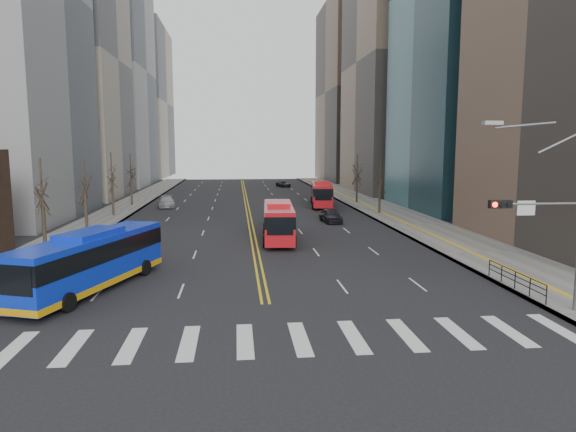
# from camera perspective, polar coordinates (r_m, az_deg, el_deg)

# --- Properties ---
(ground) EXTENTS (220.00, 220.00, 0.00)m
(ground) POSITION_cam_1_polar(r_m,az_deg,el_deg) (22.62, -1.73, -13.56)
(ground) COLOR black
(sidewalk_right) EXTENTS (7.00, 130.00, 0.15)m
(sidewalk_right) POSITION_cam_1_polar(r_m,az_deg,el_deg) (69.18, 10.17, 0.85)
(sidewalk_right) COLOR slate
(sidewalk_right) RESTS_ON ground
(sidewalk_left) EXTENTS (5.00, 130.00, 0.15)m
(sidewalk_left) POSITION_cam_1_polar(r_m,az_deg,el_deg) (68.21, -18.47, 0.47)
(sidewalk_left) COLOR slate
(sidewalk_left) RESTS_ON ground
(crosswalk) EXTENTS (26.70, 4.00, 0.01)m
(crosswalk) POSITION_cam_1_polar(r_m,az_deg,el_deg) (22.62, -1.73, -13.55)
(crosswalk) COLOR silver
(crosswalk) RESTS_ON ground
(centerline) EXTENTS (0.55, 100.00, 0.01)m
(centerline) POSITION_cam_1_polar(r_m,az_deg,el_deg) (76.48, -4.65, 1.54)
(centerline) COLOR gold
(centerline) RESTS_ON ground
(office_towers) EXTENTS (83.00, 134.00, 58.00)m
(office_towers) POSITION_cam_1_polar(r_m,az_deg,el_deg) (90.92, -4.92, 17.65)
(office_towers) COLOR gray
(office_towers) RESTS_ON ground
(signal_mast) EXTENTS (5.37, 0.37, 9.39)m
(signal_mast) POSITION_cam_1_polar(r_m,az_deg,el_deg) (27.81, 27.48, -0.08)
(signal_mast) COLOR slate
(signal_mast) RESTS_ON ground
(pedestrian_railing) EXTENTS (0.06, 6.06, 1.02)m
(pedestrian_railing) POSITION_cam_1_polar(r_m,az_deg,el_deg) (32.15, 23.93, -6.24)
(pedestrian_railing) COLOR black
(pedestrian_railing) RESTS_ON sidewalk_right
(street_trees) EXTENTS (35.20, 47.20, 7.60)m
(street_trees) POSITION_cam_1_polar(r_m,az_deg,el_deg) (55.97, -11.66, 4.15)
(street_trees) COLOR #2D221B
(street_trees) RESTS_ON ground
(blue_bus) EXTENTS (6.38, 12.07, 3.47)m
(blue_bus) POSITION_cam_1_polar(r_m,az_deg,el_deg) (31.53, -21.02, -4.49)
(blue_bus) COLOR #0D2DD1
(blue_bus) RESTS_ON ground
(red_bus_near) EXTENTS (3.18, 10.83, 3.41)m
(red_bus_near) POSITION_cam_1_polar(r_m,az_deg,el_deg) (45.17, -1.07, -0.31)
(red_bus_near) COLOR red
(red_bus_near) RESTS_ON ground
(red_bus_far) EXTENTS (3.86, 11.26, 3.50)m
(red_bus_far) POSITION_cam_1_polar(r_m,az_deg,el_deg) (71.08, 3.74, 2.66)
(red_bus_far) COLOR red
(red_bus_far) RESTS_ON ground
(car_white) EXTENTS (2.70, 5.00, 1.56)m
(car_white) POSITION_cam_1_polar(r_m,az_deg,el_deg) (30.13, -27.31, -7.43)
(car_white) COLOR silver
(car_white) RESTS_ON ground
(car_dark_mid) EXTENTS (2.21, 4.61, 1.52)m
(car_dark_mid) POSITION_cam_1_polar(r_m,az_deg,el_deg) (56.12, 4.78, 0.07)
(car_dark_mid) COLOR black
(car_dark_mid) RESTS_ON ground
(car_silver) EXTENTS (2.79, 5.33, 1.47)m
(car_silver) POSITION_cam_1_polar(r_m,az_deg,el_deg) (71.77, -13.35, 1.54)
(car_silver) COLOR #9C9BA0
(car_silver) RESTS_ON ground
(car_dark_far) EXTENTS (3.10, 4.54, 1.15)m
(car_dark_far) POSITION_cam_1_polar(r_m,az_deg,el_deg) (105.27, -0.51, 3.57)
(car_dark_far) COLOR black
(car_dark_far) RESTS_ON ground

